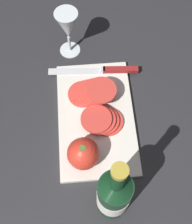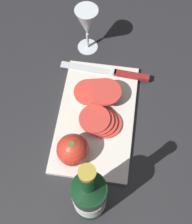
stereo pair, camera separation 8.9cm
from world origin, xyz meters
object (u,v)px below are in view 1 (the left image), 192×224
(wine_bottle, at_px, (113,195))
(whole_tomato, at_px, (83,154))
(tomato_slice_stack_near, at_px, (92,92))
(wine_glass, at_px, (67,27))
(knife, at_px, (110,70))
(tomato_slice_stack_far, at_px, (102,120))

(wine_bottle, xyz_separation_m, whole_tomato, (0.13, 0.06, -0.05))
(wine_bottle, height_order, tomato_slice_stack_near, wine_bottle)
(wine_bottle, xyz_separation_m, wine_glass, (0.51, 0.09, 0.00))
(wine_bottle, bearing_deg, knife, -5.26)
(wine_glass, xyz_separation_m, tomato_slice_stack_far, (-0.28, -0.08, -0.08))
(wine_bottle, bearing_deg, tomato_slice_stack_far, 0.88)
(wine_glass, height_order, tomato_slice_stack_far, wine_glass)
(wine_glass, distance_m, knife, 0.19)
(tomato_slice_stack_far, bearing_deg, wine_glass, 16.25)
(whole_tomato, bearing_deg, tomato_slice_stack_far, -29.51)
(wine_glass, relative_size, whole_tomato, 1.90)
(wine_bottle, bearing_deg, wine_glass, 9.48)
(knife, bearing_deg, tomato_slice_stack_near, 57.43)
(tomato_slice_stack_near, distance_m, tomato_slice_stack_far, 0.09)
(whole_tomato, xyz_separation_m, knife, (0.28, -0.10, -0.04))
(wine_bottle, xyz_separation_m, tomato_slice_stack_near, (0.32, 0.03, -0.07))
(whole_tomato, height_order, tomato_slice_stack_near, whole_tomato)
(wine_bottle, distance_m, knife, 0.42)
(knife, bearing_deg, tomato_slice_stack_far, 80.69)
(whole_tomato, bearing_deg, knife, -19.68)
(tomato_slice_stack_far, bearing_deg, whole_tomato, 150.49)
(wine_glass, bearing_deg, wine_bottle, -170.52)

